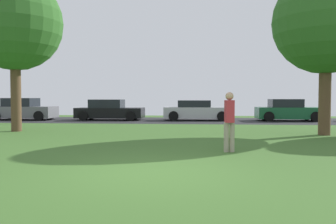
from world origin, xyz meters
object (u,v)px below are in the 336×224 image
(parked_car_green, at_px, (288,111))
(parked_car_silver, at_px, (197,111))
(maple_tree_far, at_px, (326,22))
(maple_tree_near, at_px, (15,24))
(person_bystander, at_px, (229,119))
(street_lamp_post, at_px, (15,85))
(parked_car_grey, at_px, (23,110))
(parked_car_black, at_px, (109,111))

(parked_car_green, bearing_deg, parked_car_silver, 179.92)
(parked_car_silver, bearing_deg, maple_tree_far, -59.01)
(maple_tree_near, height_order, person_bystander, maple_tree_near)
(maple_tree_far, relative_size, street_lamp_post, 1.48)
(parked_car_grey, bearing_deg, parked_car_silver, 2.56)
(parked_car_silver, bearing_deg, parked_car_green, -0.08)
(parked_car_green, bearing_deg, maple_tree_near, -149.64)
(maple_tree_near, relative_size, person_bystander, 4.15)
(person_bystander, distance_m, parked_car_black, 14.81)
(maple_tree_near, xyz_separation_m, parked_car_green, (13.94, 8.17, -4.14))
(parked_car_black, height_order, parked_car_green, parked_car_green)
(parked_car_green, bearing_deg, person_bystander, -110.40)
(parked_car_black, height_order, street_lamp_post, street_lamp_post)
(parked_car_black, bearing_deg, parked_car_green, 0.76)
(parked_car_silver, height_order, parked_car_green, parked_car_green)
(maple_tree_far, height_order, person_bystander, maple_tree_far)
(maple_tree_near, height_order, street_lamp_post, maple_tree_near)
(street_lamp_post, bearing_deg, person_bystander, -39.42)
(person_bystander, bearing_deg, parked_car_black, 19.49)
(parked_car_black, relative_size, street_lamp_post, 0.99)
(person_bystander, relative_size, parked_car_black, 0.37)
(person_bystander, distance_m, parked_car_green, 14.19)
(maple_tree_far, distance_m, parked_car_green, 9.44)
(maple_tree_near, height_order, parked_car_black, maple_tree_near)
(maple_tree_far, bearing_deg, parked_car_green, 85.17)
(street_lamp_post, bearing_deg, maple_tree_near, -60.84)
(maple_tree_near, relative_size, parked_car_black, 1.55)
(parked_car_green, bearing_deg, street_lamp_post, -166.18)
(person_bystander, relative_size, parked_car_green, 0.41)
(parked_car_grey, bearing_deg, maple_tree_near, -64.20)
(maple_tree_near, bearing_deg, parked_car_black, 74.82)
(parked_car_silver, bearing_deg, maple_tree_near, -134.61)
(maple_tree_far, relative_size, parked_car_silver, 1.51)
(parked_car_silver, bearing_deg, street_lamp_post, -158.89)
(maple_tree_far, xyz_separation_m, person_bystander, (-4.22, -4.73, -3.63))
(maple_tree_near, relative_size, parked_car_grey, 1.65)
(maple_tree_near, bearing_deg, maple_tree_far, -1.75)
(parked_car_black, distance_m, parked_car_silver, 5.89)
(parked_car_black, bearing_deg, maple_tree_near, -105.18)
(parked_car_black, bearing_deg, street_lamp_post, -139.46)
(parked_car_grey, xyz_separation_m, street_lamp_post, (1.37, -3.48, 1.58))
(maple_tree_far, relative_size, person_bystander, 4.01)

